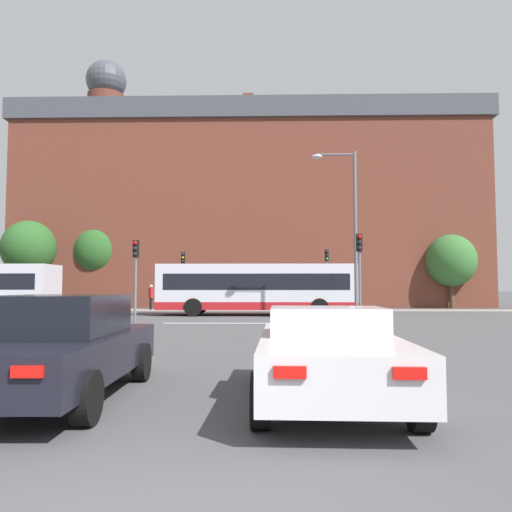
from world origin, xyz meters
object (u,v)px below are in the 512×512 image
traffic_light_far_right (327,269)px  street_lamp_junction (348,218)px  traffic_light_near_right (360,263)px  traffic_light_near_left (136,266)px  traffic_light_far_left (183,271)px  car_saloon_left (61,346)px  bus_crossing_lead (257,288)px  car_roadster_right (328,354)px  pedestrian_waiting (151,295)px

traffic_light_far_right → street_lamp_junction: (-0.32, -11.40, 2.01)m
traffic_light_near_right → traffic_light_near_left: bearing=177.9°
traffic_light_far_right → traffic_light_near_left: bearing=-131.1°
traffic_light_near_left → street_lamp_junction: street_lamp_junction is taller
traffic_light_far_right → street_lamp_junction: bearing=-91.6°
traffic_light_near_right → traffic_light_far_left: traffic_light_far_left is taller
car_saloon_left → traffic_light_near_right: size_ratio=1.13×
car_saloon_left → bus_crossing_lead: bearing=82.5°
traffic_light_near_right → street_lamp_junction: (-0.35, 0.80, 2.14)m
car_roadster_right → car_saloon_left: bearing=179.8°
car_roadster_right → bus_crossing_lead: size_ratio=0.39×
traffic_light_far_left → pedestrian_waiting: (-2.50, 1.20, -1.67)m
traffic_light_far_left → traffic_light_far_right: size_ratio=0.96×
traffic_light_far_left → traffic_light_near_left: 11.61m
traffic_light_far_left → street_lamp_junction: street_lamp_junction is taller
car_saloon_left → bus_crossing_lead: 21.85m
car_roadster_right → traffic_light_near_right: traffic_light_near_right is taller
car_saloon_left → traffic_light_near_right: bearing=63.9°
traffic_light_near_left → street_lamp_junction: bearing=2.4°
traffic_light_far_right → traffic_light_near_right: bearing=-89.9°
traffic_light_near_left → traffic_light_far_right: traffic_light_far_right is taller
traffic_light_far_left → traffic_light_near_right: bearing=-49.9°
traffic_light_near_right → traffic_light_far_right: 12.20m
bus_crossing_lead → traffic_light_near_right: size_ratio=2.80×
traffic_light_near_right → car_saloon_left: bearing=-114.8°
car_saloon_left → bus_crossing_lead: size_ratio=0.40×
bus_crossing_lead → traffic_light_far_right: bearing=-38.6°
traffic_light_near_left → pedestrian_waiting: bearing=100.0°
bus_crossing_lead → traffic_light_near_left: (-5.51, -5.82, 1.02)m
traffic_light_near_right → pedestrian_waiting: (-12.58, 13.19, -1.65)m
car_saloon_left → pedestrian_waiting: pedestrian_waiting is taller
traffic_light_near_right → traffic_light_far_right: bearing=90.1°
pedestrian_waiting → traffic_light_far_left: bearing=25.4°
traffic_light_near_right → car_roadster_right: bearing=-102.1°
car_saloon_left → traffic_light_far_left: bearing=94.7°
car_saloon_left → car_roadster_right: car_saloon_left is taller
traffic_light_near_right → traffic_light_far_left: 15.66m
car_roadster_right → traffic_light_far_left: bearing=105.2°
bus_crossing_lead → traffic_light_near_right: traffic_light_near_right is taller
car_saloon_left → traffic_light_near_left: traffic_light_near_left is taller
traffic_light_near_right → traffic_light_far_right: traffic_light_far_right is taller
car_saloon_left → traffic_light_far_right: (7.12, 27.70, 2.10)m
traffic_light_far_left → traffic_light_near_left: size_ratio=1.07×
traffic_light_far_left → car_saloon_left: bearing=-83.9°
car_roadster_right → bus_crossing_lead: 21.88m
traffic_light_far_right → car_roadster_right: bearing=-96.8°
traffic_light_near_left → street_lamp_junction: 10.24m
traffic_light_far_left → traffic_light_far_right: traffic_light_far_right is taller
car_saloon_left → car_roadster_right: 3.81m
car_roadster_right → traffic_light_far_left: traffic_light_far_left is taller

